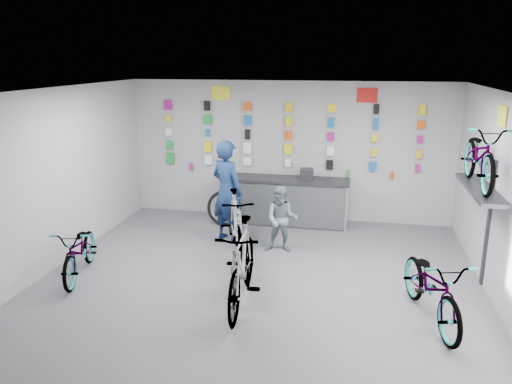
% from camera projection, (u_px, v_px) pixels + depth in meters
% --- Properties ---
extents(floor, '(8.00, 8.00, 0.00)m').
position_uv_depth(floor, '(251.00, 298.00, 7.44)').
color(floor, '#535358').
rests_on(floor, ground).
extents(ceiling, '(8.00, 8.00, 0.00)m').
position_uv_depth(ceiling, '(250.00, 94.00, 6.65)').
color(ceiling, white).
rests_on(ceiling, wall_back).
extents(wall_back, '(7.00, 0.00, 7.00)m').
position_uv_depth(wall_back, '(289.00, 151.00, 10.83)').
color(wall_back, '#B1B1B4').
rests_on(wall_back, floor).
extents(wall_front, '(7.00, 0.00, 7.00)m').
position_uv_depth(wall_front, '(124.00, 370.00, 3.26)').
color(wall_front, '#B1B1B4').
rests_on(wall_front, floor).
extents(wall_left, '(0.00, 8.00, 8.00)m').
position_uv_depth(wall_left, '(29.00, 189.00, 7.71)').
color(wall_left, '#B1B1B4').
rests_on(wall_left, floor).
extents(counter, '(2.70, 0.66, 1.00)m').
position_uv_depth(counter, '(285.00, 202.00, 10.66)').
color(counter, black).
rests_on(counter, floor).
extents(merch_wall, '(5.56, 0.08, 1.56)m').
position_uv_depth(merch_wall, '(280.00, 138.00, 10.72)').
color(merch_wall, green).
rests_on(merch_wall, wall_back).
extents(wall_bracket, '(0.39, 1.90, 2.00)m').
position_uv_depth(wall_bracket, '(481.00, 194.00, 7.56)').
color(wall_bracket, '#333338').
rests_on(wall_bracket, wall_right).
extents(sign_left, '(0.42, 0.02, 0.30)m').
position_uv_depth(sign_left, '(221.00, 93.00, 10.77)').
color(sign_left, '#FFF530').
rests_on(sign_left, wall_back).
extents(sign_right, '(0.42, 0.02, 0.30)m').
position_uv_depth(sign_right, '(367.00, 95.00, 10.19)').
color(sign_right, red).
rests_on(sign_right, wall_back).
extents(sign_side, '(0.02, 0.40, 0.30)m').
position_uv_depth(sign_side, '(502.00, 116.00, 7.22)').
color(sign_side, '#FFF530').
rests_on(sign_side, wall_right).
extents(bike_left, '(0.99, 1.77, 0.88)m').
position_uv_depth(bike_left, '(80.00, 251.00, 8.09)').
color(bike_left, gray).
rests_on(bike_left, floor).
extents(bike_center, '(0.70, 2.07, 1.23)m').
position_uv_depth(bike_center, '(242.00, 265.00, 7.11)').
color(bike_center, gray).
rests_on(bike_center, floor).
extents(bike_right, '(1.11, 2.01, 1.00)m').
position_uv_depth(bike_right, '(432.00, 286.00, 6.70)').
color(bike_right, gray).
rests_on(bike_right, floor).
extents(bike_service, '(1.14, 1.98, 1.15)m').
position_uv_depth(bike_service, '(236.00, 224.00, 8.94)').
color(bike_service, gray).
rests_on(bike_service, floor).
extents(bike_wall, '(0.63, 1.80, 0.95)m').
position_uv_depth(bike_wall, '(480.00, 156.00, 7.42)').
color(bike_wall, gray).
rests_on(bike_wall, wall_bracket).
extents(clerk, '(0.86, 0.77, 1.98)m').
position_uv_depth(clerk, '(227.00, 191.00, 9.56)').
color(clerk, navy).
rests_on(clerk, floor).
extents(customer, '(0.61, 0.48, 1.23)m').
position_uv_depth(customer, '(282.00, 219.00, 9.08)').
color(customer, slate).
rests_on(customer, floor).
extents(spare_wheel, '(0.76, 0.22, 0.76)m').
position_uv_depth(spare_wheel, '(224.00, 208.00, 10.58)').
color(spare_wheel, black).
rests_on(spare_wheel, floor).
extents(register, '(0.31, 0.32, 0.22)m').
position_uv_depth(register, '(307.00, 174.00, 10.42)').
color(register, black).
rests_on(register, counter).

